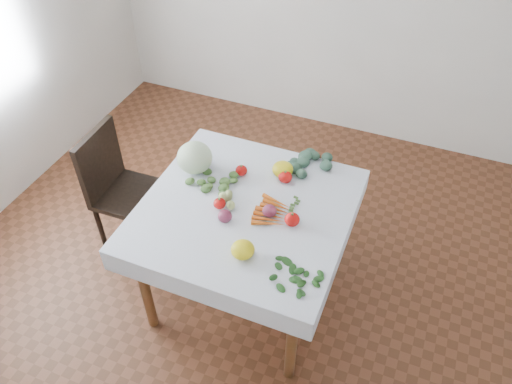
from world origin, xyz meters
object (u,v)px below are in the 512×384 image
table (246,220)px  carrot_bunch (273,212)px  cabbage (195,158)px  chair (118,183)px  heirloom_back (283,169)px

table → carrot_bunch: bearing=3.3°
table → carrot_bunch: 0.20m
table → cabbage: cabbage is taller
chair → cabbage: (0.56, 0.06, 0.34)m
cabbage → carrot_bunch: size_ratio=0.85×
chair → carrot_bunch: chair is taller
chair → heirloom_back: 1.11m
chair → heirloom_back: size_ratio=7.22×
carrot_bunch → heirloom_back: bearing=101.1°
table → cabbage: 0.48m
chair → carrot_bunch: bearing=-5.7°
table → carrot_bunch: carrot_bunch is taller
table → cabbage: size_ratio=4.82×
table → chair: chair is taller
cabbage → table: bearing=-24.5°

